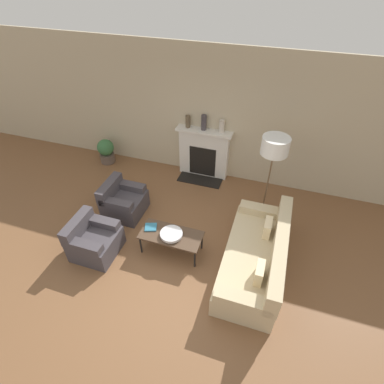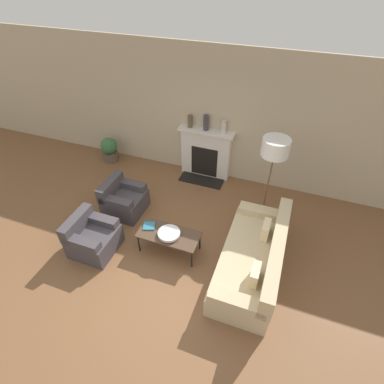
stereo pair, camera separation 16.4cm
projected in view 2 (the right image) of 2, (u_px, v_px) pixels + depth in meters
The scene contains 14 objects.
ground_plane at pixel (159, 265), 5.18m from camera, with size 18.00×18.00×0.00m, color brown.
wall_back at pixel (213, 116), 6.39m from camera, with size 18.00×0.06×2.90m.
fireplace at pixel (206, 154), 6.87m from camera, with size 1.25×0.59×1.18m.
couch at pixel (254, 259), 4.92m from camera, with size 0.93×2.13×0.85m.
armchair_near at pixel (92, 238), 5.30m from camera, with size 0.74×0.75×0.71m.
armchair_far at pixel (123, 200), 6.08m from camera, with size 0.74×0.75×0.71m.
coffee_table at pixel (169, 235), 5.20m from camera, with size 1.08×0.50×0.42m.
bowl at pixel (169, 233), 5.13m from camera, with size 0.39×0.39×0.07m.
book at pixel (149, 226), 5.31m from camera, with size 0.26×0.25×0.02m.
floor_lamp at pixel (275, 152), 5.23m from camera, with size 0.49×0.49×1.74m.
mantel_vase_left at pixel (190, 121), 6.51m from camera, with size 0.11×0.11×0.27m.
mantel_vase_center_left at pixel (206, 123), 6.39m from camera, with size 0.12×0.12×0.34m.
mantel_vase_center_right at pixel (224, 127), 6.30m from camera, with size 0.11×0.11×0.28m.
potted_plant at pixel (109, 149), 7.50m from camera, with size 0.40×0.40×0.62m.
Camera 2 is at (1.62, -2.78, 4.29)m, focal length 28.00 mm.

